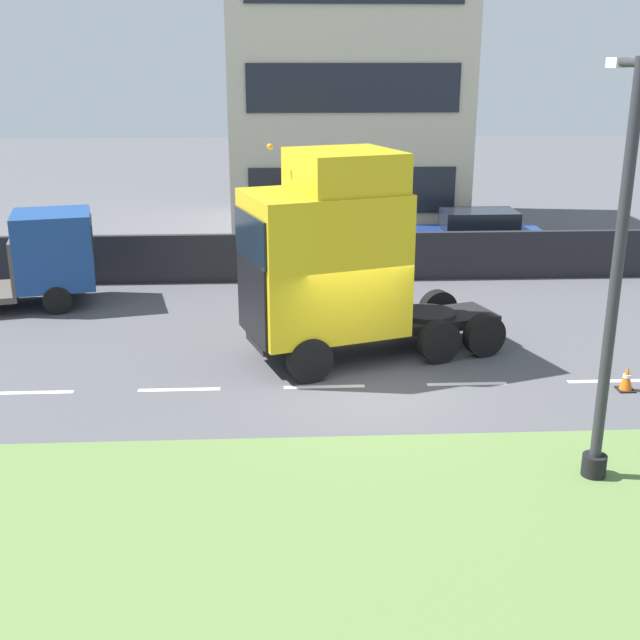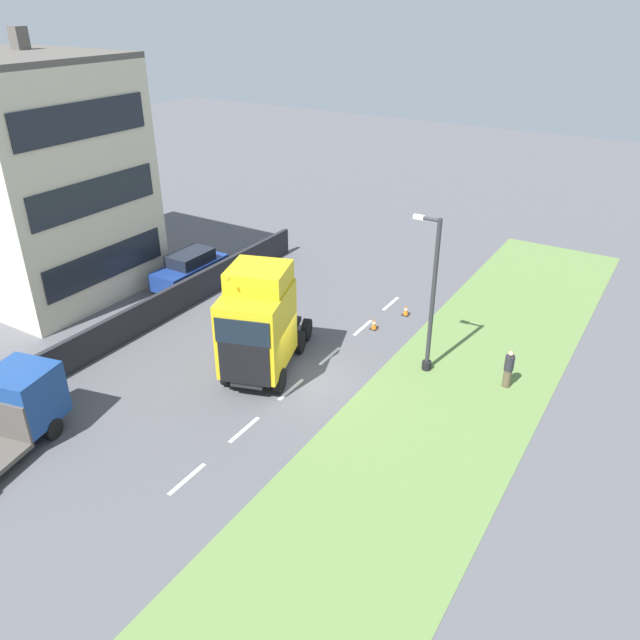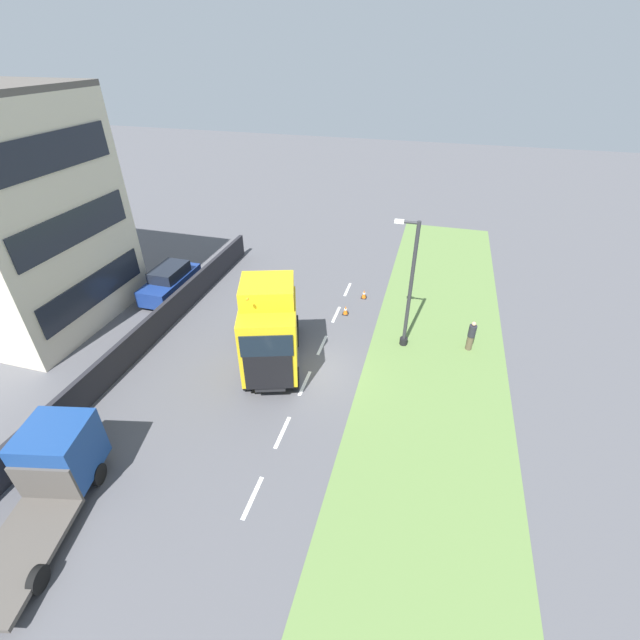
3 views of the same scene
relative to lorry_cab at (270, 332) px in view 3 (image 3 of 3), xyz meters
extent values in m
plane|color=#515156|center=(-1.76, -0.60, -2.48)|extent=(120.00, 120.00, 0.00)
cube|color=#607F42|center=(-7.76, -0.60, -2.47)|extent=(7.00, 44.00, 0.01)
cube|color=white|center=(-1.76, -9.30, -2.48)|extent=(0.16, 1.80, 0.00)
cube|color=white|center=(-1.76, -6.10, -2.48)|extent=(0.16, 1.80, 0.00)
cube|color=white|center=(-1.76, -2.90, -2.48)|extent=(0.16, 1.80, 0.00)
cube|color=white|center=(-1.76, 0.30, -2.48)|extent=(0.16, 1.80, 0.00)
cube|color=white|center=(-1.76, 3.50, -2.48)|extent=(0.16, 1.80, 0.00)
cube|color=white|center=(-1.76, 6.70, -2.48)|extent=(0.16, 1.80, 0.00)
cube|color=#232328|center=(7.24, -0.60, -1.70)|extent=(0.25, 24.00, 1.57)
cube|color=#1E232D|center=(10.84, -1.43, -0.10)|extent=(0.08, 7.52, 1.67)
cube|color=#1E232D|center=(10.84, -1.43, 3.48)|extent=(0.08, 7.52, 1.67)
cube|color=#1E232D|center=(10.84, -1.43, 7.06)|extent=(0.08, 7.52, 1.67)
cube|color=black|center=(0.37, -1.11, -1.82)|extent=(3.28, 6.38, 0.24)
cube|color=gold|center=(-0.08, 0.23, -0.05)|extent=(3.45, 4.06, 3.29)
cube|color=black|center=(-0.63, 1.89, -0.78)|extent=(2.03, 0.72, 1.84)
cube|color=black|center=(-0.63, 1.89, 0.67)|extent=(2.15, 0.76, 1.05)
cube|color=gold|center=(0.09, -0.26, 2.04)|extent=(2.95, 2.87, 0.90)
sphere|color=orange|center=(0.25, 1.43, 2.56)|extent=(0.14, 0.14, 0.14)
cylinder|color=black|center=(0.81, -2.45, -1.64)|extent=(1.73, 1.73, 0.12)
cylinder|color=black|center=(-1.41, 0.61, -1.96)|extent=(0.63, 1.09, 1.04)
cylinder|color=black|center=(0.77, 1.33, -1.96)|extent=(0.63, 1.09, 1.04)
cylinder|color=black|center=(-0.38, -2.51, -1.96)|extent=(0.63, 1.09, 1.04)
cylinder|color=black|center=(1.80, -1.79, -1.96)|extent=(0.63, 1.09, 1.04)
cylinder|color=black|center=(0.02, -3.70, -1.96)|extent=(0.63, 1.09, 1.04)
cylinder|color=black|center=(2.20, -2.98, -1.96)|extent=(0.63, 1.09, 1.04)
cube|color=navy|center=(4.99, 7.80, -0.82)|extent=(2.58, 2.58, 2.16)
cube|color=black|center=(5.23, 6.73, -0.39)|extent=(1.87, 0.46, 0.78)
cube|color=#4C4742|center=(4.31, 10.81, -1.99)|extent=(2.99, 4.38, 0.18)
cube|color=#4C4742|center=(4.74, 8.90, -1.14)|extent=(2.13, 0.57, 1.51)
cylinder|color=black|center=(5.97, 8.02, -2.08)|extent=(0.41, 0.83, 0.80)
cylinder|color=black|center=(4.01, 7.58, -2.08)|extent=(0.41, 0.83, 0.80)
cylinder|color=black|center=(3.20, 11.19, -2.08)|extent=(0.41, 0.83, 0.80)
cube|color=navy|center=(9.05, -5.58, -1.71)|extent=(1.91, 4.65, 1.00)
cube|color=black|center=(9.05, -5.69, -0.88)|extent=(1.62, 2.56, 0.67)
cylinder|color=black|center=(8.15, -4.08, -2.16)|extent=(0.20, 0.64, 0.64)
cylinder|color=black|center=(9.93, -4.07, -2.16)|extent=(0.20, 0.64, 0.64)
cylinder|color=black|center=(8.17, -7.09, -2.16)|extent=(0.20, 0.64, 0.64)
cylinder|color=black|center=(9.95, -7.08, -2.16)|extent=(0.20, 0.64, 0.64)
cylinder|color=black|center=(-5.99, -4.16, -2.28)|extent=(0.42, 0.42, 0.40)
cylinder|color=#2D2D33|center=(-5.99, -4.16, 1.00)|extent=(0.19, 0.19, 6.97)
cylinder|color=#2D2D33|center=(-5.54, -4.16, 4.39)|extent=(0.90, 0.13, 0.13)
cube|color=silver|center=(-5.09, -4.16, 4.39)|extent=(0.44, 0.20, 0.16)
cylinder|color=brown|center=(-9.39, -4.66, -2.06)|extent=(0.34, 0.34, 0.84)
cylinder|color=#26262D|center=(-9.39, -4.66, -1.31)|extent=(0.39, 0.39, 0.67)
sphere|color=tan|center=(-9.39, -4.66, -0.86)|extent=(0.23, 0.23, 0.23)
cube|color=black|center=(-2.29, -6.29, -2.47)|extent=(0.36, 0.36, 0.03)
cone|color=orange|center=(-2.29, -6.29, -2.18)|extent=(0.28, 0.28, 0.55)
cylinder|color=white|center=(-2.29, -6.29, -2.15)|extent=(0.17, 0.17, 0.07)
cube|color=black|center=(-3.00, -8.50, -2.47)|extent=(0.36, 0.36, 0.03)
cone|color=orange|center=(-3.00, -8.50, -2.18)|extent=(0.28, 0.28, 0.55)
cylinder|color=white|center=(-3.00, -8.50, -2.15)|extent=(0.17, 0.17, 0.07)
camera|label=1|loc=(-18.17, 1.24, 4.43)|focal=45.00mm
camera|label=2|loc=(-14.23, 18.28, 12.30)|focal=35.00mm
camera|label=3|loc=(-6.62, 15.10, 11.41)|focal=24.00mm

